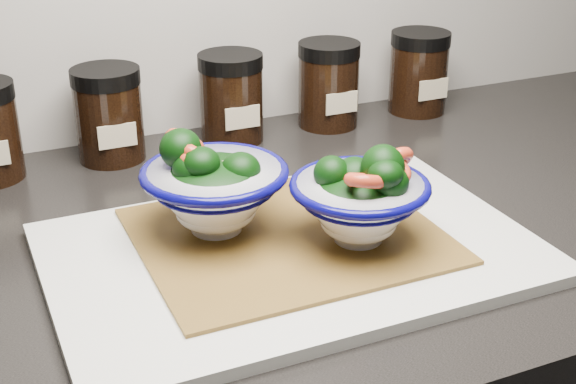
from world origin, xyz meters
name	(u,v)px	position (x,y,z in m)	size (l,w,h in m)	color
countertop	(296,236)	(0.00, 1.45, 0.88)	(3.50, 0.60, 0.04)	black
cutting_board	(292,252)	(-0.04, 1.38, 0.91)	(0.45, 0.30, 0.01)	beige
bamboo_mat	(288,235)	(-0.03, 1.40, 0.91)	(0.28, 0.24, 0.00)	olive
bowl_left	(213,187)	(-0.09, 1.43, 0.96)	(0.14, 0.14, 0.11)	white
bowl_right	(361,199)	(0.02, 1.36, 0.96)	(0.13, 0.13, 0.10)	white
spice_jar_c	(109,114)	(-0.14, 1.69, 0.96)	(0.08, 0.08, 0.11)	black
spice_jar_d	(231,98)	(0.02, 1.69, 0.96)	(0.08, 0.08, 0.11)	black
spice_jar_e	(329,84)	(0.16, 1.69, 0.96)	(0.08, 0.08, 0.11)	black
spice_jar_f	(419,72)	(0.30, 1.69, 0.96)	(0.08, 0.08, 0.11)	black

